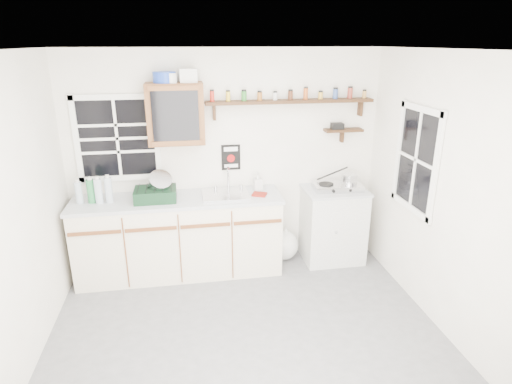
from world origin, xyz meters
TOP-DOWN VIEW (x-y plane):
  - room at (0.00, 0.00)m, footprint 3.64×3.24m
  - main_cabinet at (-0.58, 1.30)m, footprint 2.31×0.63m
  - right_cabinet at (1.25, 1.32)m, footprint 0.73×0.57m
  - sink at (-0.05, 1.30)m, footprint 0.52×0.44m
  - upper_cabinet at (-0.55, 1.44)m, footprint 0.60×0.32m
  - upper_cabinet_clutter at (-0.55, 1.44)m, footprint 0.46×0.24m
  - spice_shelf at (0.73, 1.51)m, footprint 1.91×0.18m
  - secondary_shelf at (1.36, 1.52)m, footprint 0.45×0.16m
  - warning_sign at (0.05, 1.59)m, footprint 0.22×0.02m
  - window_back at (-1.20, 1.59)m, footprint 0.93×0.03m
  - window_right at (1.79, 0.55)m, footprint 0.03×0.78m
  - water_bottles at (-1.44, 1.29)m, footprint 0.39×0.12m
  - dish_rack at (-0.80, 1.27)m, footprint 0.44×0.35m
  - soap_bottle at (0.34, 1.41)m, footprint 0.10×0.11m
  - rag at (0.33, 1.23)m, footprint 0.19×0.18m
  - hotplate at (1.27, 1.31)m, footprint 0.58×0.34m
  - saucepan at (1.40, 1.31)m, footprint 0.45×0.23m
  - trash_bag at (0.67, 1.40)m, footprint 0.39×0.35m

SIDE VIEW (x-z plane):
  - trash_bag at x=0.67m, z-range -0.03..0.41m
  - right_cabinet at x=1.25m, z-range 0.00..0.91m
  - main_cabinet at x=-0.58m, z-range 0.00..0.92m
  - rag at x=0.33m, z-range 0.92..0.94m
  - sink at x=-0.05m, z-range 0.79..1.08m
  - hotplate at x=1.27m, z-range 0.91..0.99m
  - soap_bottle at x=0.34m, z-range 0.92..1.13m
  - dish_rack at x=-0.80m, z-range 0.86..1.19m
  - saucepan at x=1.40m, z-range 0.94..1.13m
  - water_bottles at x=-1.44m, z-range 0.90..1.21m
  - room at x=0.00m, z-range -0.02..2.52m
  - warning_sign at x=0.05m, z-range 1.13..1.43m
  - window_right at x=1.79m, z-range 0.91..1.99m
  - window_back at x=-1.20m, z-range 1.06..2.04m
  - secondary_shelf at x=1.36m, z-range 1.46..1.69m
  - upper_cabinet at x=-0.55m, z-range 1.50..2.15m
  - spice_shelf at x=0.73m, z-range 1.76..2.10m
  - upper_cabinet_clutter at x=-0.55m, z-range 2.14..2.28m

